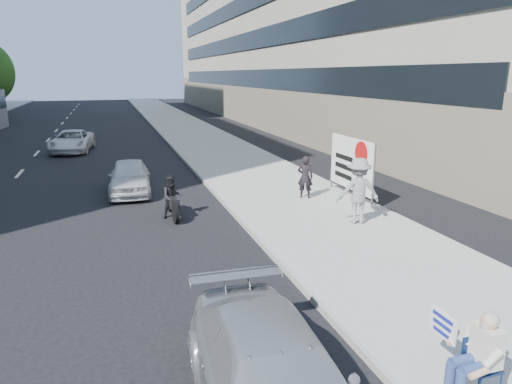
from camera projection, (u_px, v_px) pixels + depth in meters
name	position (u px, v px, depth m)	size (l,w,h in m)	color
ground	(224.00, 276.00, 10.63)	(160.00, 160.00, 0.00)	black
near_sidewalk	(210.00, 144.00, 30.23)	(5.00, 120.00, 0.15)	#A6A49B
near_building	(316.00, 14.00, 42.66)	(14.00, 70.00, 20.00)	gray
seated_protester	(476.00, 351.00, 6.28)	(0.83, 1.12, 1.31)	#11244D
jogger	(358.00, 191.00, 13.75)	(1.30, 0.75, 2.01)	gray
pedestrian_woman	(305.00, 177.00, 16.65)	(0.57, 0.37, 1.56)	black
protest_banner	(351.00, 164.00, 16.65)	(0.08, 3.06, 2.20)	#4C4C4C
parked_sedan	(275.00, 384.00, 5.91)	(1.89, 4.65, 1.35)	#AEB0B5
white_sedan_near	(130.00, 177.00, 17.96)	(1.55, 3.85, 1.31)	silver
white_sedan_far	(72.00, 141.00, 27.62)	(2.13, 4.62, 1.28)	silver
motorcycle	(172.00, 199.00, 14.85)	(0.73, 2.05, 1.42)	black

